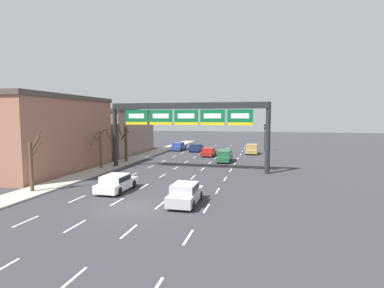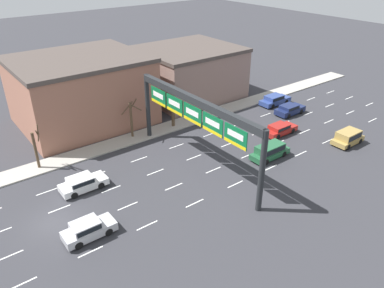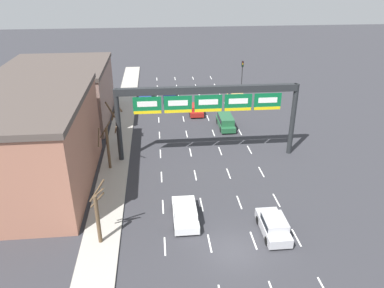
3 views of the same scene
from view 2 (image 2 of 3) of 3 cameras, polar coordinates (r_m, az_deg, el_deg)
The scene contains 16 objects.
ground_plane at distance 33.97m, azimuth -20.19°, elevation -11.26°, with size 220.00×220.00×0.00m, color #333338.
sidewalk_left at distance 41.89m, azimuth -24.55°, elevation -4.08°, with size 2.80×110.00×0.15m.
lane_dashes at distance 38.62m, azimuth -1.15°, elevation -4.15°, with size 10.02×67.00×0.01m.
sign_gantry at distance 36.47m, azimuth 0.43°, elevation 4.75°, with size 18.62×0.70×7.78m.
building_near at distance 50.15m, azimuth -16.50°, elevation 7.87°, with size 13.56×15.77×8.55m.
building_far at distance 57.63m, azimuth -0.55°, elevation 10.95°, with size 12.64×14.03×7.38m.
car_blue at distance 56.10m, azimuth 12.49°, elevation 6.64°, with size 1.95×4.90×1.44m.
suv_gold at distance 47.11m, azimuth 22.69°, elevation 1.03°, with size 1.97×4.05×1.62m.
suv_green at distance 41.44m, azimuth 11.79°, elevation -0.98°, with size 1.81×4.68×1.59m.
car_navy at distance 53.22m, azimuth 14.66°, elevation 5.16°, with size 1.96×4.40×1.36m.
car_silver at distance 31.29m, azimuth -15.58°, elevation -12.35°, with size 1.80×4.16×1.51m.
car_white at distance 36.95m, azimuth -16.36°, elevation -5.69°, with size 1.94×4.41×1.40m.
car_red at distance 47.10m, azimuth 13.24°, elevation 2.26°, with size 1.86×4.53×1.29m.
tree_bare_closest at distance 41.05m, azimuth -22.67°, elevation -0.42°, with size 1.29×0.88×4.99m.
tree_bare_second at distance 47.01m, azimuth -3.02°, elevation 5.86°, with size 1.94×2.01×5.19m.
tree_bare_third at distance 44.81m, azimuth -9.22°, elevation 4.10°, with size 2.00×1.96×4.77m.
Camera 2 is at (26.47, -5.77, 20.49)m, focal length 35.00 mm.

